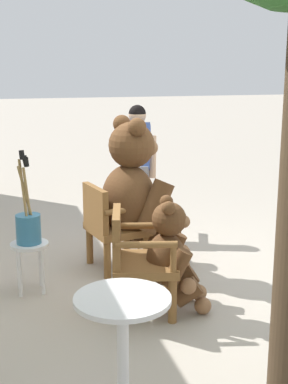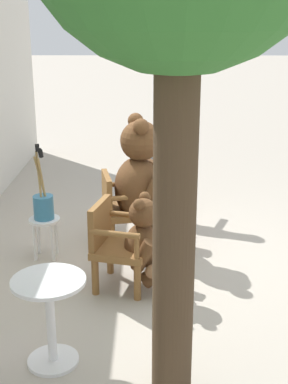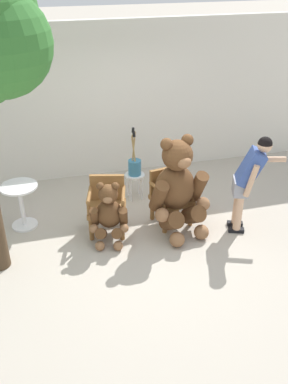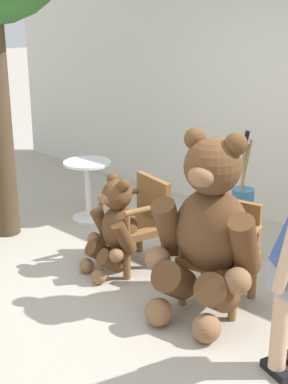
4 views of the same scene
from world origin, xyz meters
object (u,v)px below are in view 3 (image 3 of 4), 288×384
object	(u,v)px
wooden_chair_right	(170,195)
teddy_bear_small	(109,214)
wooden_chair_left	(107,204)
white_stool	(135,180)
brush_bucket	(135,165)
round_side_table	(21,201)
person_visitor	(249,177)
teddy_bear_large	(178,187)

from	to	relation	value
wooden_chair_right	teddy_bear_small	size ratio (longest dim) A/B	0.90
wooden_chair_left	wooden_chair_right	size ratio (longest dim) A/B	1.00
teddy_bear_small	white_stool	xyz separation A→B (m)	(0.66, 1.12, -0.11)
wooden_chair_right	white_stool	bearing A→B (deg)	113.64
brush_bucket	round_side_table	bearing A→B (deg)	-168.00
wooden_chair_left	person_visitor	distance (m)	2.14
teddy_bear_small	round_side_table	distance (m)	1.42
teddy_bear_small	brush_bucket	size ratio (longest dim) A/B	1.14
person_visitor	round_side_table	size ratio (longest dim) A/B	2.15
wooden_chair_left	round_side_table	distance (m)	1.33
person_visitor	teddy_bear_small	bearing A→B (deg)	173.28
teddy_bear_large	round_side_table	bearing A→B (deg)	163.22
brush_bucket	white_stool	bearing A→B (deg)	-27.48
white_stool	brush_bucket	size ratio (longest dim) A/B	0.55
wooden_chair_right	teddy_bear_large	distance (m)	0.39
person_visitor	brush_bucket	xyz separation A→B (m)	(-1.39, 1.36, -0.28)
teddy_bear_large	white_stool	xyz separation A→B (m)	(-0.39, 1.09, -0.39)
white_stool	wooden_chair_right	bearing A→B (deg)	-66.36
person_visitor	brush_bucket	world-z (taller)	person_visitor
teddy_bear_small	white_stool	distance (m)	1.30
wooden_chair_right	teddy_bear_large	world-z (taller)	teddy_bear_large
wooden_chair_left	teddy_bear_small	size ratio (longest dim) A/B	0.90
wooden_chair_right	white_stool	distance (m)	0.91
brush_bucket	round_side_table	xyz separation A→B (m)	(-1.89, -0.40, -0.18)
brush_bucket	teddy_bear_large	bearing A→B (deg)	-70.23
round_side_table	brush_bucket	bearing A→B (deg)	12.00
white_stool	round_side_table	xyz separation A→B (m)	(-1.89, -0.40, 0.09)
teddy_bear_large	wooden_chair_right	bearing A→B (deg)	96.13
teddy_bear_small	person_visitor	world-z (taller)	person_visitor
teddy_bear_large	teddy_bear_small	size ratio (longest dim) A/B	1.60
teddy_bear_large	white_stool	world-z (taller)	teddy_bear_large
teddy_bear_small	brush_bucket	distance (m)	1.31
wooden_chair_left	brush_bucket	xyz separation A→B (m)	(0.63, 0.83, 0.17)
wooden_chair_right	brush_bucket	distance (m)	0.92
teddy_bear_large	person_visitor	xyz separation A→B (m)	(0.99, -0.27, 0.17)
brush_bucket	teddy_bear_small	bearing A→B (deg)	-120.52
person_visitor	brush_bucket	bearing A→B (deg)	135.55
brush_bucket	round_side_table	size ratio (longest dim) A/B	1.17
round_side_table	teddy_bear_small	bearing A→B (deg)	-30.24
wooden_chair_right	round_side_table	distance (m)	2.29
wooden_chair_right	white_stool	world-z (taller)	wooden_chair_right
white_stool	round_side_table	world-z (taller)	round_side_table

